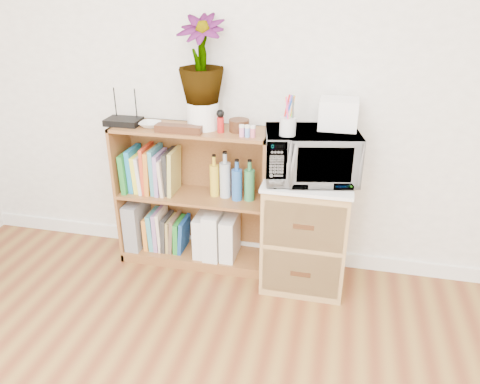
% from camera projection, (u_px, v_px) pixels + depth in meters
% --- Properties ---
extents(skirting_board, '(4.00, 0.02, 0.10)m').
position_uv_depth(skirting_board, '(250.00, 248.00, 3.31)').
color(skirting_board, white).
rests_on(skirting_board, ground).
extents(bookshelf, '(1.00, 0.30, 0.95)m').
position_uv_depth(bookshelf, '(194.00, 198.00, 3.08)').
color(bookshelf, brown).
rests_on(bookshelf, ground).
extents(wicker_unit, '(0.50, 0.45, 0.70)m').
position_uv_depth(wicker_unit, '(306.00, 232.00, 2.91)').
color(wicker_unit, '#9E7542').
rests_on(wicker_unit, ground).
extents(microwave, '(0.59, 0.45, 0.29)m').
position_uv_depth(microwave, '(311.00, 155.00, 2.69)').
color(microwave, white).
rests_on(microwave, wicker_unit).
extents(pen_cup, '(0.09, 0.09, 0.10)m').
position_uv_depth(pen_cup, '(288.00, 126.00, 2.54)').
color(pen_cup, silver).
rests_on(pen_cup, microwave).
extents(small_appliance, '(0.21, 0.18, 0.17)m').
position_uv_depth(small_appliance, '(338.00, 114.00, 2.64)').
color(small_appliance, white).
rests_on(small_appliance, microwave).
extents(router, '(0.22, 0.15, 0.04)m').
position_uv_depth(router, '(124.00, 122.00, 2.94)').
color(router, black).
rests_on(router, bookshelf).
extents(white_bowl, '(0.13, 0.13, 0.03)m').
position_uv_depth(white_bowl, '(150.00, 124.00, 2.89)').
color(white_bowl, silver).
rests_on(white_bowl, bookshelf).
extents(plant_pot, '(0.19, 0.19, 0.16)m').
position_uv_depth(plant_pot, '(203.00, 115.00, 2.84)').
color(plant_pot, white).
rests_on(plant_pot, bookshelf).
extents(potted_plant, '(0.28, 0.28, 0.50)m').
position_uv_depth(potted_plant, '(201.00, 59.00, 2.70)').
color(potted_plant, '#2D702F').
rests_on(potted_plant, plant_pot).
extents(trinket_box, '(0.28, 0.07, 0.05)m').
position_uv_depth(trinket_box, '(179.00, 129.00, 2.79)').
color(trinket_box, '#3D1F10').
rests_on(trinket_box, bookshelf).
extents(kokeshi_doll, '(0.04, 0.04, 0.09)m').
position_uv_depth(kokeshi_doll, '(221.00, 125.00, 2.78)').
color(kokeshi_doll, '#B11615').
rests_on(kokeshi_doll, bookshelf).
extents(wooden_bowl, '(0.12, 0.12, 0.07)m').
position_uv_depth(wooden_bowl, '(239.00, 125.00, 2.81)').
color(wooden_bowl, '#331B0E').
rests_on(wooden_bowl, bookshelf).
extents(paint_jars, '(0.11, 0.04, 0.05)m').
position_uv_depth(paint_jars, '(247.00, 133.00, 2.71)').
color(paint_jars, '#CC717F').
rests_on(paint_jars, bookshelf).
extents(file_box, '(0.10, 0.27, 0.33)m').
position_uv_depth(file_box, '(137.00, 223.00, 3.26)').
color(file_box, gray).
rests_on(file_box, bookshelf).
extents(magazine_holder_left, '(0.09, 0.23, 0.29)m').
position_uv_depth(magazine_holder_left, '(203.00, 234.00, 3.17)').
color(magazine_holder_left, silver).
rests_on(magazine_holder_left, bookshelf).
extents(magazine_holder_mid, '(0.10, 0.26, 0.33)m').
position_uv_depth(magazine_holder_mid, '(214.00, 233.00, 3.14)').
color(magazine_holder_mid, silver).
rests_on(magazine_holder_mid, bookshelf).
extents(magazine_holder_right, '(0.09, 0.24, 0.29)m').
position_uv_depth(magazine_holder_right, '(230.00, 236.00, 3.13)').
color(magazine_holder_right, silver).
rests_on(magazine_holder_right, bookshelf).
extents(cookbooks, '(0.36, 0.20, 0.31)m').
position_uv_depth(cookbooks, '(151.00, 171.00, 3.07)').
color(cookbooks, '#20782A').
rests_on(cookbooks, bookshelf).
extents(liquor_bottles, '(0.30, 0.07, 0.30)m').
position_uv_depth(liquor_bottles, '(231.00, 178.00, 2.96)').
color(liquor_bottles, gold).
rests_on(liquor_bottles, bookshelf).
extents(lower_books, '(0.29, 0.19, 0.28)m').
position_uv_depth(lower_books, '(166.00, 231.00, 3.24)').
color(lower_books, orange).
rests_on(lower_books, bookshelf).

